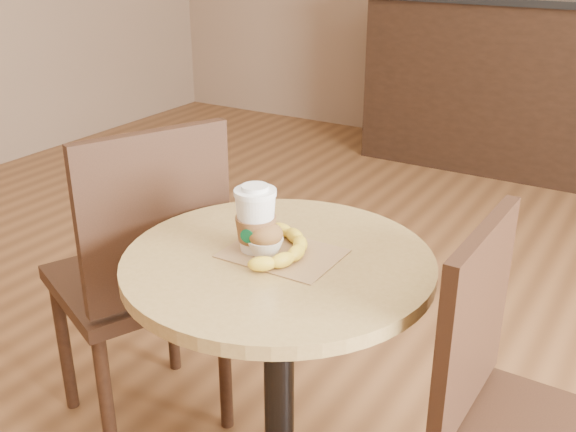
% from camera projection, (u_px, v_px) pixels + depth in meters
% --- Properties ---
extents(cafe_table, '(0.67, 0.67, 0.75)m').
position_uv_depth(cafe_table, '(279.00, 348.00, 1.52)').
color(cafe_table, black).
rests_on(cafe_table, ground).
extents(chair_left, '(0.55, 0.55, 0.95)m').
position_uv_depth(chair_left, '(144.00, 274.00, 1.83)').
color(chair_left, '#311C11').
rests_on(chair_left, ground).
extents(chair_right, '(0.40, 0.40, 0.88)m').
position_uv_depth(chair_right, '(519.00, 422.00, 1.34)').
color(chair_right, '#311C11').
rests_on(chair_right, ground).
extents(service_counter, '(2.30, 0.65, 1.04)m').
position_uv_depth(service_counter, '(556.00, 88.00, 3.98)').
color(service_counter, black).
rests_on(service_counter, ground).
extents(kraft_bag, '(0.24, 0.18, 0.00)m').
position_uv_depth(kraft_bag, '(283.00, 254.00, 1.44)').
color(kraft_bag, '#957048').
rests_on(kraft_bag, cafe_table).
extents(coffee_cup, '(0.09, 0.09, 0.15)m').
position_uv_depth(coffee_cup, '(256.00, 222.00, 1.43)').
color(coffee_cup, white).
rests_on(coffee_cup, cafe_table).
extents(muffin, '(0.08, 0.08, 0.07)m').
position_uv_depth(muffin, '(265.00, 239.00, 1.42)').
color(muffin, white).
rests_on(muffin, kraft_bag).
extents(banana, '(0.20, 0.25, 0.03)m').
position_uv_depth(banana, '(279.00, 248.00, 1.43)').
color(banana, yellow).
rests_on(banana, kraft_bag).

